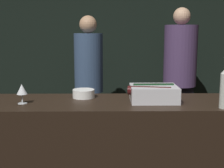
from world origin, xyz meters
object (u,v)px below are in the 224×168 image
at_px(ice_bin_with_bottles, 153,93).
at_px(bowl_white, 84,93).
at_px(person_in_hoodie, 89,78).
at_px(person_blond_tee, 180,73).
at_px(wine_glass, 22,90).

distance_m(ice_bin_with_bottles, bowl_white, 0.52).
bearing_deg(ice_bin_with_bottles, person_in_hoodie, 108.94).
distance_m(ice_bin_with_bottles, person_in_hoodie, 1.72).
xyz_separation_m(ice_bin_with_bottles, person_blond_tee, (0.58, 1.71, -0.09)).
distance_m(wine_glass, person_blond_tee, 2.32).
xyz_separation_m(ice_bin_with_bottles, bowl_white, (-0.50, 0.12, -0.03)).
xyz_separation_m(bowl_white, wine_glass, (-0.41, -0.19, 0.06)).
distance_m(bowl_white, person_in_hoodie, 1.51).
height_order(ice_bin_with_bottles, bowl_white, ice_bin_with_bottles).
bearing_deg(bowl_white, person_in_hoodie, 92.08).
relative_size(wine_glass, person_blond_tee, 0.08).
relative_size(person_in_hoodie, person_blond_tee, 0.94).
height_order(ice_bin_with_bottles, person_in_hoodie, person_in_hoodie).
bearing_deg(person_blond_tee, bowl_white, 154.42).
xyz_separation_m(bowl_white, person_blond_tee, (1.08, 1.58, -0.06)).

